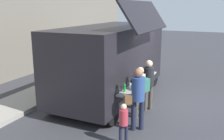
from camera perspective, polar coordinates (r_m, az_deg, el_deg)
ground_plane at (r=9.85m, az=11.54°, el=-6.70°), size 60.00×60.00×0.00m
food_truck_main at (r=9.63m, az=-0.06°, el=2.43°), size 5.81×3.01×3.61m
trash_bin at (r=14.38m, az=-1.79°, el=2.16°), size 0.60×0.60×1.01m
customer_front_ordering at (r=8.57m, az=8.05°, el=-2.44°), size 0.54×0.44×1.73m
customer_mid_with_backpack at (r=7.94m, az=6.36°, el=-3.87°), size 0.49×0.52×1.64m
customer_rear_waiting at (r=7.12m, az=5.71°, el=-5.39°), size 0.49×0.55×1.80m
child_near_queue at (r=6.50m, az=2.59°, el=-11.19°), size 0.22×0.22×1.10m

